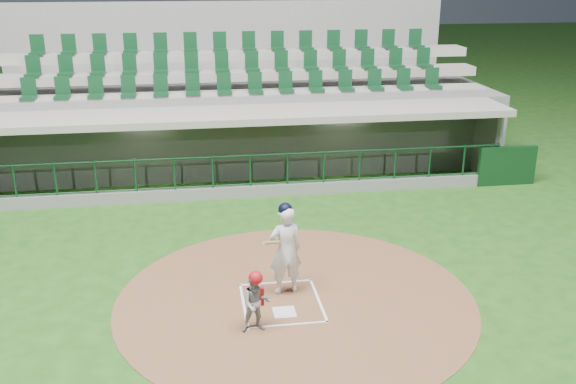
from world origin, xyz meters
name	(u,v)px	position (x,y,z in m)	size (l,w,h in m)	color
ground	(279,296)	(0.00, 0.00, 0.00)	(120.00, 120.00, 0.00)	#1E4915
dirt_circle	(296,299)	(0.30, -0.20, 0.01)	(7.20, 7.20, 0.01)	brown
home_plate	(284,312)	(0.00, -0.70, 0.02)	(0.43, 0.43, 0.02)	silver
batter_box_chalk	(281,302)	(0.00, -0.30, 0.02)	(1.55, 1.80, 0.01)	white
dugout_structure	(246,148)	(0.04, 7.83, 0.96)	(16.40, 3.70, 3.00)	slate
seating_deck	(237,112)	(0.00, 10.91, 1.42)	(17.00, 6.72, 5.15)	slate
batter	(285,249)	(0.14, 0.12, 0.98)	(0.92, 0.93, 1.95)	silver
catcher	(256,301)	(-0.60, -1.22, 0.60)	(0.56, 0.44, 1.19)	gray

